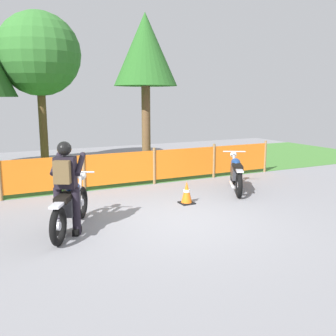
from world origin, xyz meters
TOP-DOWN VIEW (x-y plane):
  - ground at (0.00, 0.00)m, footprint 24.00×24.00m
  - grass_verge at (0.00, 6.24)m, footprint 24.00×6.14m
  - barrier_fence at (0.00, 3.16)m, footprint 10.20×0.08m
  - tree_near_left at (-1.37, 7.33)m, footprint 2.81×2.81m
  - tree_near_right at (1.46, 4.76)m, footprint 2.00×2.00m
  - motorcycle_lead at (-1.97, 0.34)m, footprint 1.14×1.91m
  - motorcycle_trailing at (2.61, 1.46)m, footprint 1.16×1.85m
  - rider_lead at (-2.08, 0.14)m, footprint 0.71×0.79m
  - traffic_cone at (0.84, 0.95)m, footprint 0.32×0.32m

SIDE VIEW (x-z plane):
  - ground at x=0.00m, z-range -0.02..0.00m
  - grass_verge at x=0.00m, z-range 0.00..0.01m
  - traffic_cone at x=0.84m, z-range -0.01..0.52m
  - motorcycle_trailing at x=2.61m, z-range -0.01..0.97m
  - motorcycle_lead at x=-1.97m, z-range -0.02..0.99m
  - barrier_fence at x=0.00m, z-range 0.02..1.07m
  - rider_lead at x=-2.08m, z-range 0.11..1.80m
  - tree_near_right at x=1.46m, z-range 1.35..6.39m
  - tree_near_left at x=-1.37m, z-range 1.22..6.53m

